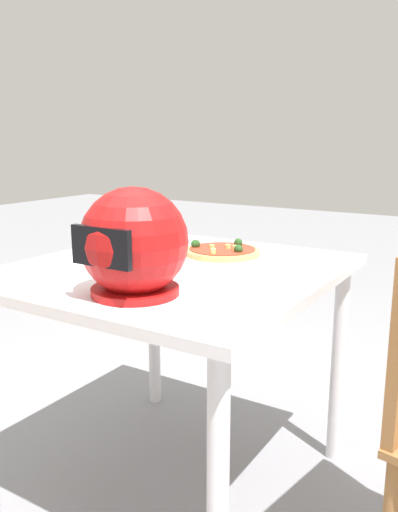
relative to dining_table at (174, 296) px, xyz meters
name	(u,v)px	position (x,y,z in m)	size (l,w,h in m)	color
ground_plane	(176,482)	(0.00, 0.00, -0.66)	(14.00, 14.00, 0.00)	gray
dining_table	(174,296)	(0.00, 0.00, 0.00)	(0.93, 0.98, 0.76)	white
pizza_plate	(222,256)	(-0.07, -0.18, 0.10)	(0.29, 0.29, 0.01)	white
pizza	(222,251)	(-0.07, -0.18, 0.12)	(0.25, 0.25, 0.05)	tan
motorcycle_helmet	(134,244)	(-0.09, 0.30, 0.23)	(0.27, 0.27, 0.27)	#B21414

